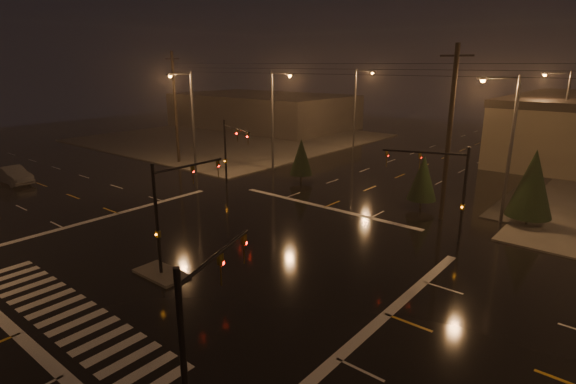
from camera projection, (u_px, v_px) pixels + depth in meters
The scene contains 22 objects.
ground at pixel (218, 251), 26.58m from camera, with size 140.00×140.00×0.00m, color black.
sidewalk_nw at pixel (233, 138), 67.16m from camera, with size 36.00×36.00×0.12m, color #484540.
median_island at pixel (161, 274), 23.59m from camera, with size 3.00×1.60×0.15m, color #484540.
crosswalk at pixel (66, 314), 19.89m from camera, with size 15.00×2.60×0.01m, color beige.
stop_bar_near at pixel (18, 334), 18.40m from camera, with size 16.00×0.50×0.01m, color beige.
stop_bar_far at pixel (325, 207), 34.75m from camera, with size 16.00×0.50×0.01m, color beige.
commercial_block at pixel (262, 111), 78.37m from camera, with size 30.00×18.00×5.60m, color #3B3734.
signal_mast_median at pixel (171, 203), 23.27m from camera, with size 0.25×4.59×6.00m.
signal_mast_ne at pixel (446, 182), 27.27m from camera, with size 4.84×1.86×6.00m.
signal_mast_nw at pixel (230, 146), 38.86m from camera, with size 4.84×1.86×6.00m.
signal_mast_se at pixel (199, 333), 12.08m from camera, with size 1.55×3.87×6.00m.
streetlight_1 at pixel (275, 114), 45.18m from camera, with size 2.77×0.32×10.00m.
streetlight_2 at pixel (357, 104), 57.07m from camera, with size 2.77×0.32×10.00m.
streetlight_3 at pixel (507, 140), 30.05m from camera, with size 2.77×0.32×10.00m.
streetlight_4 at pixel (561, 114), 44.91m from camera, with size 2.77×0.32×10.00m.
streetlight_5 at pixel (190, 117), 43.05m from camera, with size 0.32×2.77×10.00m.
utility_pole_0 at pixel (175, 107), 48.72m from camera, with size 2.20×0.32×12.00m.
utility_pole_1 at pixel (449, 134), 30.42m from camera, with size 2.20×0.32×12.00m.
conifer_0 at pixel (532, 183), 30.01m from camera, with size 2.95×2.95×5.31m.
conifer_3 at pixel (301, 157), 41.67m from camera, with size 2.15×2.15×4.06m.
conifer_4 at pixel (423, 177), 33.88m from camera, with size 2.21×2.21×4.15m.
car_crossing at pixel (13, 175), 41.42m from camera, with size 1.73×4.95×1.63m, color #53565B.
Camera 1 is at (18.79, -16.39, 10.69)m, focal length 28.00 mm.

